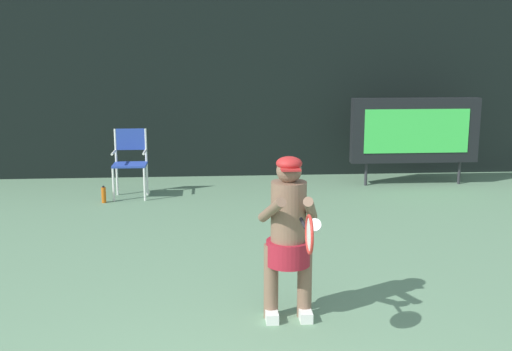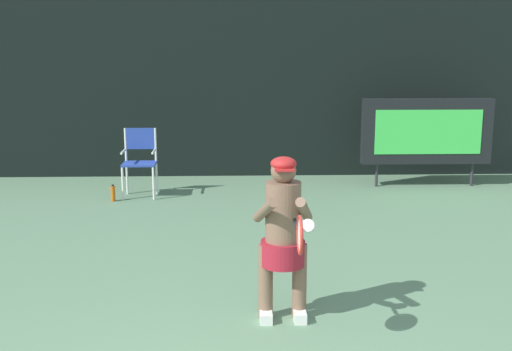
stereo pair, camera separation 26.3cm
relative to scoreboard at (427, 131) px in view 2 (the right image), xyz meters
The scene contains 6 objects.
backdrop_screen 3.58m from the scoreboard, 162.70° to the left, with size 18.00×0.12×3.66m.
scoreboard is the anchor object (origin of this frame).
umpire_chair 4.80m from the scoreboard, behind, with size 0.52×0.44×1.08m.
water_bottle 5.29m from the scoreboard, 170.00° to the right, with size 0.07×0.07×0.27m.
tennis_player 5.98m from the scoreboard, 118.20° to the right, with size 0.53×0.61×1.46m.
tennis_racket 6.49m from the scoreboard, 115.02° to the right, with size 0.03×0.60×0.31m.
Camera 2 is at (0.08, -3.10, 2.41)m, focal length 44.61 mm.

